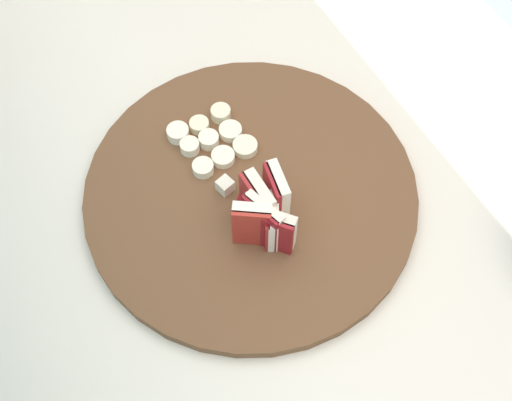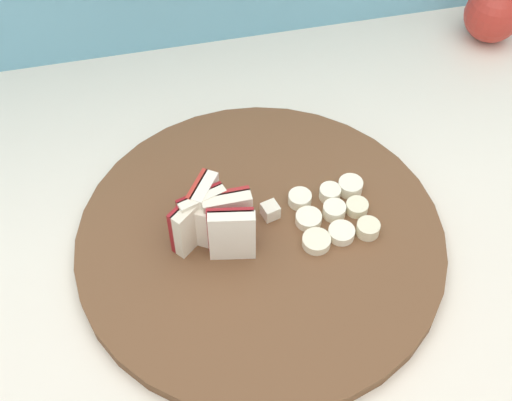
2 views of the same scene
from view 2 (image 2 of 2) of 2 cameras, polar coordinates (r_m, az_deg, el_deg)
tile_backsplash at (r=1.14m, az=-5.31°, el=4.20°), size 2.40×0.04×1.30m
cutting_board at (r=0.74m, az=0.37°, el=-3.22°), size 0.38×0.38×0.01m
apple_wedge_fan at (r=0.71m, az=-3.72°, el=-1.51°), size 0.08×0.08×0.06m
apple_dice_pile at (r=0.73m, az=-2.11°, el=-2.17°), size 0.08×0.04×0.02m
banana_slice_rows at (r=0.75m, az=6.30°, el=-0.98°), size 0.08×0.09×0.01m
whole_apple at (r=1.01m, az=18.51°, el=14.03°), size 0.07×0.07×0.07m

